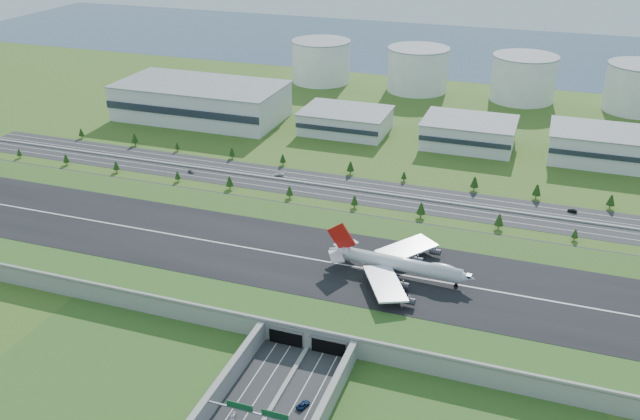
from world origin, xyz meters
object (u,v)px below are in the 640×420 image
(fuel_tank_a, at_px, (321,62))
(car_7, at_px, (279,174))
(car_4, at_px, (191,171))
(boeing_747, at_px, (400,264))
(car_5, at_px, (572,211))
(car_2, at_px, (303,405))
(car_0, at_px, (233,417))

(fuel_tank_a, distance_m, car_7, 215.32)
(fuel_tank_a, xyz_separation_m, car_4, (-5.14, -222.89, -16.63))
(fuel_tank_a, height_order, car_4, fuel_tank_a)
(boeing_747, bearing_deg, fuel_tank_a, 118.02)
(car_4, distance_m, car_5, 217.91)
(car_7, bearing_deg, boeing_747, 26.02)
(car_2, xyz_separation_m, car_7, (-82.97, 180.28, 0.08))
(boeing_747, relative_size, car_2, 11.89)
(car_2, bearing_deg, car_4, -32.94)
(fuel_tank_a, relative_size, car_7, 8.75)
(car_0, height_order, car_2, car_0)
(car_0, relative_size, car_5, 0.93)
(car_2, distance_m, car_5, 202.82)
(car_5, relative_size, car_7, 0.84)
(car_0, bearing_deg, boeing_747, 55.55)
(car_2, bearing_deg, fuel_tank_a, -53.44)
(boeing_747, distance_m, car_2, 81.54)
(car_7, bearing_deg, fuel_tank_a, 174.85)
(car_2, distance_m, car_4, 214.50)
(car_4, xyz_separation_m, car_5, (217.14, 18.31, 0.04))
(boeing_747, xyz_separation_m, car_5, (69.10, 105.88, -12.74))
(car_5, bearing_deg, car_4, -76.29)
(car_5, xyz_separation_m, car_7, (-165.46, -5.01, 0.03))
(fuel_tank_a, xyz_separation_m, boeing_747, (142.90, -310.45, -3.84))
(fuel_tank_a, relative_size, car_5, 10.37)
(fuel_tank_a, distance_m, car_4, 223.56)
(car_5, bearing_deg, car_7, -79.38)
(fuel_tank_a, bearing_deg, car_7, -77.48)
(car_0, height_order, car_5, car_5)
(boeing_747, bearing_deg, car_7, 136.99)
(car_5, bearing_deg, boeing_747, -24.24)
(car_7, bearing_deg, car_4, -93.23)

